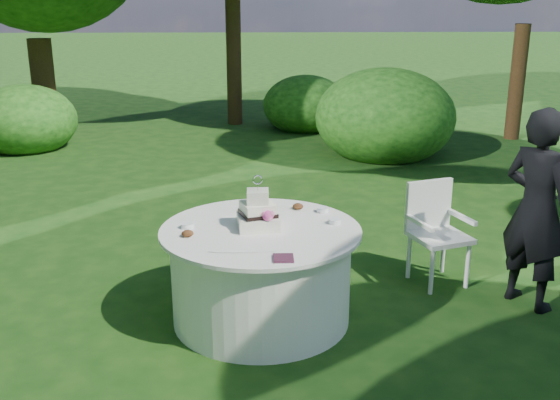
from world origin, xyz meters
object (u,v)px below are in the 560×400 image
object	(u,v)px
guest	(537,210)
cake	(258,214)
chair	(435,225)
napkins	(283,258)
table	(261,274)

from	to	relation	value
guest	cake	world-z (taller)	guest
chair	guest	bearing A→B (deg)	-37.75
napkins	cake	distance (m)	0.67
guest	chair	size ratio (longest dim) A/B	1.84
table	chair	distance (m)	1.72
guest	table	xyz separation A→B (m)	(-2.23, -0.19, -0.45)
table	cake	size ratio (longest dim) A/B	3.67
napkins	chair	size ratio (longest dim) A/B	0.15
napkins	chair	world-z (taller)	chair
napkins	cake	xyz separation A→B (m)	(-0.17, 0.64, 0.10)
table	guest	bearing A→B (deg)	4.97
guest	chair	distance (m)	0.91
guest	chair	bearing A→B (deg)	19.54
cake	chair	xyz separation A→B (m)	(1.58, 0.69, -0.36)
guest	cake	bearing A→B (deg)	61.66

